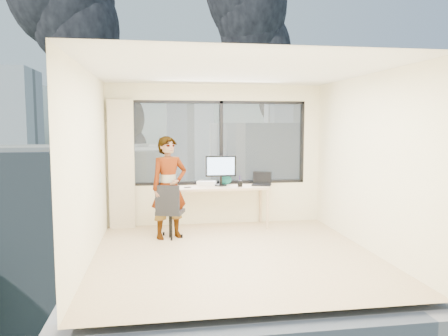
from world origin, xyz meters
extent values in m
cube|color=#CCB784|center=(0.00, 0.00, 0.00)|extent=(4.00, 4.00, 0.01)
cube|color=white|center=(0.00, 0.00, 2.60)|extent=(4.00, 4.00, 0.01)
cube|color=#F3E5BB|center=(0.00, -2.00, 1.30)|extent=(4.00, 0.01, 2.60)
cube|color=#F3E5BB|center=(-2.00, 0.00, 1.30)|extent=(0.01, 4.00, 2.60)
cube|color=#F3E5BB|center=(2.00, 0.00, 1.30)|extent=(0.01, 4.00, 2.60)
cube|color=beige|center=(-1.72, 1.88, 1.15)|extent=(0.45, 0.14, 2.30)
cube|color=tan|center=(0.00, 1.66, 0.38)|extent=(1.80, 0.60, 0.75)
imported|color=#2D2D33|center=(-0.90, 1.05, 0.84)|extent=(0.71, 0.58, 1.68)
cube|color=white|center=(-0.18, 1.87, 0.79)|extent=(0.41, 0.37, 0.08)
cube|color=black|center=(-0.56, 1.59, 0.76)|extent=(0.13, 0.09, 0.01)
cylinder|color=black|center=(0.38, 1.56, 0.80)|extent=(0.10, 0.10, 0.11)
ellipsoid|color=#0E5443|center=(0.16, 1.85, 0.84)|extent=(0.25, 0.14, 0.18)
cube|color=#515B3D|center=(0.00, 120.00, -14.00)|extent=(400.00, 400.00, 0.04)
cube|color=beige|center=(-9.00, 30.00, -7.00)|extent=(16.00, 12.00, 14.00)
cube|color=white|center=(12.00, 38.00, -6.00)|extent=(14.00, 13.00, 16.00)
cube|color=silver|center=(-35.00, 95.00, 0.00)|extent=(14.00, 14.00, 28.00)
cube|color=silver|center=(8.00, 120.00, 1.00)|extent=(13.00, 13.00, 30.00)
cube|color=silver|center=(45.00, 140.00, -1.00)|extent=(15.00, 15.00, 26.00)
ellipsoid|color=slate|center=(100.00, 320.00, -14.00)|extent=(300.00, 220.00, 96.00)
camera|label=1|loc=(-1.07, -5.90, 1.87)|focal=34.21mm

